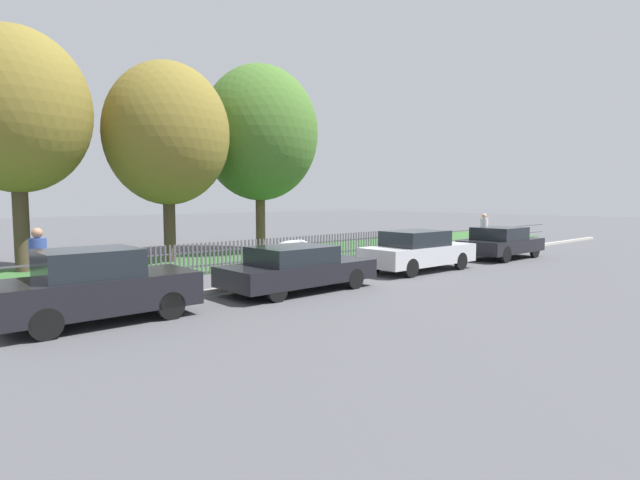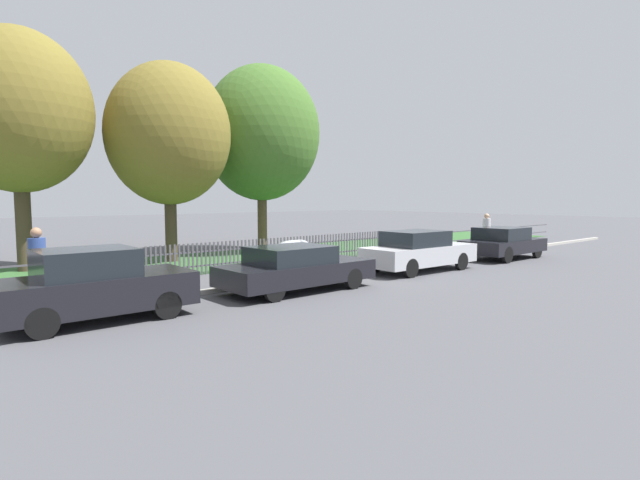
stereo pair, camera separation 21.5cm
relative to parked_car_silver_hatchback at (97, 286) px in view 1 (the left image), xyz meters
The scene contains 14 objects.
ground_plane 9.03m from the parked_car_silver_hatchback, ahead, with size 120.00×120.00×0.00m, color #4C4C51.
kerb_stone 9.03m from the parked_car_silver_hatchback, ahead, with size 41.50×0.20×0.12m, color #B2ADA3.
grass_strip 11.72m from the parked_car_silver_hatchback, 40.20° to the left, with size 41.50×6.65×0.01m, color #33602D.
park_fence 9.89m from the parked_car_silver_hatchback, 25.38° to the left, with size 41.50×0.05×1.07m.
parked_car_silver_hatchback is the anchor object (origin of this frame).
parked_car_black_saloon 5.22m from the parked_car_silver_hatchback, ahead, with size 4.38×1.83×1.24m.
parked_car_navy_estate 10.70m from the parked_car_silver_hatchback, ahead, with size 4.43×1.82×1.41m.
parked_car_red_compact 16.21m from the parked_car_silver_hatchback, ahead, with size 4.03×1.87×1.32m.
covered_motorcycle 8.75m from the parked_car_silver_hatchback, 24.15° to the left, with size 1.87×0.89×1.01m.
tree_nearest_kerb 10.19m from the parked_car_silver_hatchback, 87.41° to the left, with size 4.83×4.83×8.27m.
tree_behind_motorcycle 10.66m from the parked_car_silver_hatchback, 56.57° to the left, with size 4.82×4.82×7.81m.
tree_mid_park 14.31m from the parked_car_silver_hatchback, 40.77° to the left, with size 5.42×5.42×8.65m.
pedestrian_near_fence 18.39m from the parked_car_silver_hatchback, ahead, with size 0.48×0.48×1.80m.
pedestrian_by_lamp 2.42m from the parked_car_silver_hatchback, 103.29° to the left, with size 0.53×0.53×1.87m.
Camera 1 is at (-12.24, -11.62, 2.56)m, focal length 28.00 mm.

